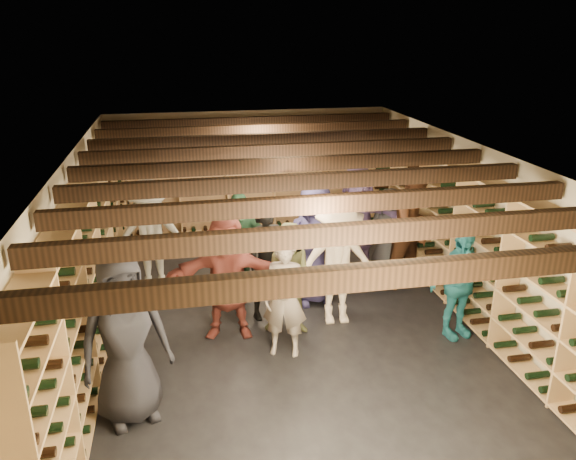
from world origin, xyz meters
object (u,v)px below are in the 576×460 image
(crate_stack_left, at_px, (315,263))
(person_9, at_px, (151,237))
(crate_stack_right, at_px, (314,253))
(person_4, at_px, (459,283))
(person_8, at_px, (415,229))
(person_12, at_px, (389,232))
(person_6, at_px, (314,243))
(person_11, at_px, (357,222))
(person_7, at_px, (285,299))
(crate_loose, at_px, (289,251))
(person_5, at_px, (227,277))
(person_0, at_px, (125,339))
(person_1, at_px, (268,261))
(person_10, at_px, (239,246))
(person_2, at_px, (292,279))
(person_3, at_px, (338,263))

(crate_stack_left, relative_size, person_9, 0.33)
(crate_stack_right, bearing_deg, person_9, -175.33)
(person_4, relative_size, person_8, 0.81)
(person_8, xyz_separation_m, person_12, (-0.23, 0.50, -0.21))
(person_6, xyz_separation_m, person_11, (0.90, 0.81, -0.00))
(person_7, bearing_deg, crate_loose, 95.90)
(person_11, bearing_deg, person_8, -28.66)
(person_6, relative_size, person_9, 1.04)
(crate_loose, distance_m, person_4, 3.63)
(crate_loose, height_order, person_5, person_5)
(person_7, distance_m, person_8, 2.86)
(person_9, bearing_deg, person_4, -25.03)
(person_0, bearing_deg, person_1, 28.45)
(crate_stack_right, relative_size, person_10, 0.41)
(crate_stack_left, bearing_deg, person_4, -56.97)
(person_6, height_order, person_9, person_6)
(person_11, bearing_deg, person_5, -137.62)
(person_2, relative_size, person_4, 1.01)
(crate_stack_left, bearing_deg, person_7, -112.99)
(person_5, bearing_deg, person_12, 37.28)
(person_3, bearing_deg, person_8, 34.71)
(crate_stack_right, relative_size, person_12, 0.46)
(person_1, distance_m, person_8, 2.50)
(person_1, xyz_separation_m, person_2, (0.25, -0.49, -0.07))
(crate_stack_left, height_order, person_6, person_6)
(person_0, height_order, person_9, person_0)
(person_5, xyz_separation_m, person_6, (1.36, 0.74, 0.09))
(crate_stack_left, xyz_separation_m, crate_loose, (-0.25, 1.00, -0.17))
(person_9, relative_size, person_11, 0.97)
(person_0, relative_size, person_10, 1.13)
(person_5, bearing_deg, person_10, 85.40)
(crate_loose, height_order, person_7, person_7)
(crate_loose, relative_size, person_3, 0.28)
(person_2, xyz_separation_m, person_5, (-0.85, 0.10, 0.08))
(person_1, bearing_deg, person_6, 7.89)
(crate_loose, relative_size, person_9, 0.28)
(person_6, bearing_deg, person_9, 158.76)
(person_9, height_order, person_10, person_9)
(person_2, relative_size, person_8, 0.82)
(person_4, xyz_separation_m, person_12, (-0.17, 2.09, -0.02))
(crate_stack_left, distance_m, crate_loose, 1.04)
(crate_loose, height_order, person_1, person_1)
(person_8, bearing_deg, crate_loose, 116.00)
(crate_loose, xyz_separation_m, person_0, (-2.51, -4.06, 0.86))
(person_11, bearing_deg, crate_stack_right, 169.87)
(crate_stack_left, xyz_separation_m, person_9, (-2.60, -0.00, 0.65))
(person_0, relative_size, person_7, 1.23)
(crate_loose, relative_size, person_7, 0.32)
(person_6, relative_size, person_10, 1.12)
(crate_stack_right, distance_m, person_7, 2.59)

